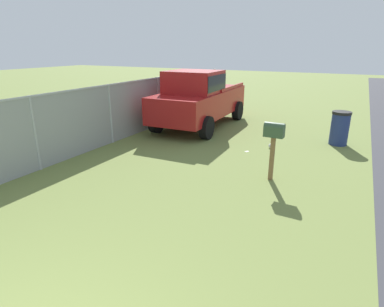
% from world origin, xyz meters
% --- Properties ---
extents(mailbox, '(0.23, 0.44, 1.33)m').
position_xyz_m(mailbox, '(6.33, -0.69, 1.05)').
color(mailbox, brown).
rests_on(mailbox, ground).
extents(pickup_truck, '(4.98, 2.31, 2.09)m').
position_xyz_m(pickup_truck, '(10.14, 3.04, 1.10)').
color(pickup_truck, maroon).
rests_on(pickup_truck, ground).
extents(trash_bin, '(0.56, 0.56, 1.03)m').
position_xyz_m(trash_bin, '(10.03, -1.84, 0.52)').
color(trash_bin, navy).
rests_on(trash_bin, ground).
extents(fence_section, '(13.36, 0.07, 1.82)m').
position_xyz_m(fence_section, '(8.30, 4.50, 0.98)').
color(fence_section, '#9EA3A8').
rests_on(fence_section, ground).
extents(litter_bag_midfield_a, '(0.14, 0.14, 0.14)m').
position_xyz_m(litter_bag_midfield_a, '(8.69, -0.10, 0.07)').
color(litter_bag_midfield_a, silver).
rests_on(litter_bag_midfield_a, ground).
extents(litter_wrapper_by_mailbox, '(0.15, 0.13, 0.01)m').
position_xyz_m(litter_wrapper_by_mailbox, '(8.04, 0.43, 0.00)').
color(litter_wrapper_by_mailbox, silver).
rests_on(litter_wrapper_by_mailbox, ground).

